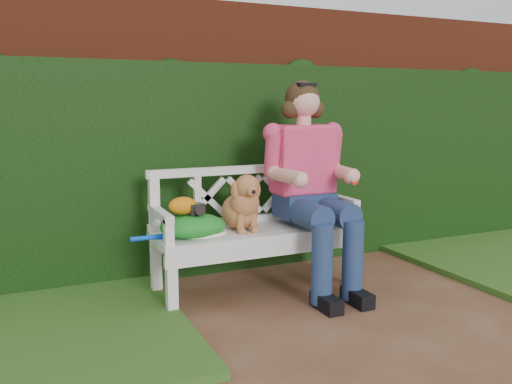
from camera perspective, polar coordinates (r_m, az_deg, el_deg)
name	(u,v)px	position (r m, az deg, el deg)	size (l,w,h in m)	color
ground	(394,335)	(3.49, 14.33, -14.40)	(60.00, 60.00, 0.00)	#582F1D
brick_wall	(263,136)	(4.83, 0.70, 5.92)	(10.00, 0.30, 2.20)	maroon
ivy_hedge	(273,167)	(4.65, 1.83, 2.69)	(10.00, 0.18, 1.70)	#18390E
garden_bench	(256,260)	(4.04, 0.00, -7.15)	(1.58, 0.60, 0.48)	white
seated_woman	(306,182)	(4.08, 5.31, 1.09)	(0.68, 0.91, 1.61)	#F45150
dog	(241,201)	(3.90, -1.54, -0.96)	(0.28, 0.38, 0.42)	brown
tennis_racket	(196,233)	(3.79, -6.34, -4.30)	(0.71, 0.30, 0.03)	silver
green_bag	(193,225)	(3.75, -6.66, -3.51)	(0.46, 0.35, 0.16)	green
camera_item	(195,209)	(3.73, -6.39, -1.77)	(0.11, 0.08, 0.07)	black
baseball_glove	(183,206)	(3.72, -7.72, -1.44)	(0.19, 0.14, 0.12)	orange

